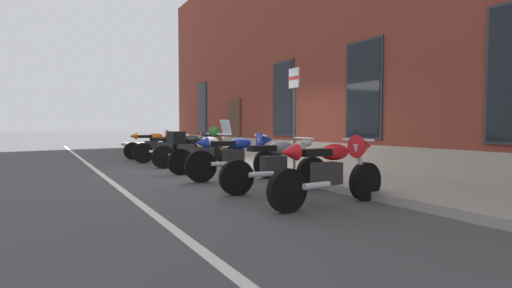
{
  "coord_description": "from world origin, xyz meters",
  "views": [
    {
      "loc": [
        8.67,
        -4.5,
        1.18
      ],
      "look_at": [
        -0.58,
        0.91,
        0.65
      ],
      "focal_mm": 26.18,
      "sensor_mm": 36.0,
      "label": 1
    }
  ],
  "objects_px": {
    "motorcycle_silver_touring": "(202,151)",
    "motorcycle_grey_naked": "(277,165)",
    "parking_sign": "(294,104)",
    "motorcycle_black_naked": "(167,148)",
    "motorcycle_blue_sport": "(239,154)",
    "motorcycle_orange_sport": "(155,143)",
    "motorcycle_red_sport": "(334,167)",
    "barrel_planter": "(214,144)",
    "motorcycle_black_sport": "(190,147)"
  },
  "relations": [
    {
      "from": "motorcycle_red_sport",
      "to": "parking_sign",
      "type": "height_order",
      "value": "parking_sign"
    },
    {
      "from": "motorcycle_black_sport",
      "to": "motorcycle_blue_sport",
      "type": "height_order",
      "value": "motorcycle_blue_sport"
    },
    {
      "from": "motorcycle_grey_naked",
      "to": "parking_sign",
      "type": "distance_m",
      "value": 2.24
    },
    {
      "from": "motorcycle_orange_sport",
      "to": "motorcycle_black_naked",
      "type": "xyz_separation_m",
      "value": [
        1.52,
        -0.01,
        -0.1
      ]
    },
    {
      "from": "motorcycle_silver_touring",
      "to": "motorcycle_red_sport",
      "type": "distance_m",
      "value": 4.56
    },
    {
      "from": "motorcycle_orange_sport",
      "to": "motorcycle_red_sport",
      "type": "bearing_deg",
      "value": 0.92
    },
    {
      "from": "motorcycle_black_naked",
      "to": "motorcycle_grey_naked",
      "type": "height_order",
      "value": "motorcycle_grey_naked"
    },
    {
      "from": "motorcycle_black_naked",
      "to": "motorcycle_red_sport",
      "type": "xyz_separation_m",
      "value": [
        7.65,
        0.16,
        0.1
      ]
    },
    {
      "from": "motorcycle_grey_naked",
      "to": "motorcycle_blue_sport",
      "type": "bearing_deg",
      "value": 176.81
    },
    {
      "from": "motorcycle_silver_touring",
      "to": "barrel_planter",
      "type": "xyz_separation_m",
      "value": [
        -3.12,
        1.69,
        0.01
      ]
    },
    {
      "from": "motorcycle_orange_sport",
      "to": "motorcycle_blue_sport",
      "type": "bearing_deg",
      "value": 1.35
    },
    {
      "from": "motorcycle_silver_touring",
      "to": "motorcycle_red_sport",
      "type": "height_order",
      "value": "motorcycle_silver_touring"
    },
    {
      "from": "motorcycle_blue_sport",
      "to": "motorcycle_red_sport",
      "type": "bearing_deg",
      "value": 0.03
    },
    {
      "from": "motorcycle_silver_touring",
      "to": "motorcycle_black_naked",
      "type": "bearing_deg",
      "value": 178.82
    },
    {
      "from": "motorcycle_blue_sport",
      "to": "motorcycle_red_sport",
      "type": "xyz_separation_m",
      "value": [
        3.0,
        0.0,
        0.0
      ]
    },
    {
      "from": "motorcycle_orange_sport",
      "to": "motorcycle_silver_touring",
      "type": "distance_m",
      "value": 4.62
    },
    {
      "from": "parking_sign",
      "to": "barrel_planter",
      "type": "xyz_separation_m",
      "value": [
        -4.96,
        0.21,
        -1.1
      ]
    },
    {
      "from": "motorcycle_orange_sport",
      "to": "barrel_planter",
      "type": "bearing_deg",
      "value": 47.0
    },
    {
      "from": "motorcycle_silver_touring",
      "to": "motorcycle_blue_sport",
      "type": "height_order",
      "value": "motorcycle_silver_touring"
    },
    {
      "from": "motorcycle_blue_sport",
      "to": "parking_sign",
      "type": "relative_size",
      "value": 0.93
    },
    {
      "from": "motorcycle_orange_sport",
      "to": "parking_sign",
      "type": "relative_size",
      "value": 0.84
    },
    {
      "from": "motorcycle_black_sport",
      "to": "motorcycle_red_sport",
      "type": "relative_size",
      "value": 0.95
    },
    {
      "from": "motorcycle_black_naked",
      "to": "motorcycle_grey_naked",
      "type": "distance_m",
      "value": 6.28
    },
    {
      "from": "motorcycle_blue_sport",
      "to": "parking_sign",
      "type": "xyz_separation_m",
      "value": [
        0.29,
        1.26,
        1.1
      ]
    },
    {
      "from": "motorcycle_grey_naked",
      "to": "parking_sign",
      "type": "bearing_deg",
      "value": 134.74
    },
    {
      "from": "motorcycle_orange_sport",
      "to": "motorcycle_black_sport",
      "type": "bearing_deg",
      "value": 2.24
    },
    {
      "from": "motorcycle_silver_touring",
      "to": "motorcycle_red_sport",
      "type": "relative_size",
      "value": 0.96
    },
    {
      "from": "motorcycle_black_naked",
      "to": "motorcycle_grey_naked",
      "type": "bearing_deg",
      "value": 0.63
    },
    {
      "from": "motorcycle_black_naked",
      "to": "motorcycle_silver_touring",
      "type": "height_order",
      "value": "motorcycle_silver_touring"
    },
    {
      "from": "parking_sign",
      "to": "barrel_planter",
      "type": "height_order",
      "value": "parking_sign"
    },
    {
      "from": "barrel_planter",
      "to": "motorcycle_blue_sport",
      "type": "bearing_deg",
      "value": -17.45
    },
    {
      "from": "parking_sign",
      "to": "barrel_planter",
      "type": "relative_size",
      "value": 2.31
    },
    {
      "from": "parking_sign",
      "to": "motorcycle_silver_touring",
      "type": "bearing_deg",
      "value": -141.13
    },
    {
      "from": "motorcycle_red_sport",
      "to": "motorcycle_orange_sport",
      "type": "bearing_deg",
      "value": -179.08
    },
    {
      "from": "motorcycle_silver_touring",
      "to": "barrel_planter",
      "type": "bearing_deg",
      "value": 151.51
    },
    {
      "from": "motorcycle_red_sport",
      "to": "parking_sign",
      "type": "distance_m",
      "value": 3.19
    },
    {
      "from": "motorcycle_red_sport",
      "to": "motorcycle_grey_naked",
      "type": "bearing_deg",
      "value": -176.18
    },
    {
      "from": "parking_sign",
      "to": "motorcycle_black_naked",
      "type": "bearing_deg",
      "value": -163.97
    },
    {
      "from": "motorcycle_blue_sport",
      "to": "motorcycle_red_sport",
      "type": "height_order",
      "value": "motorcycle_blue_sport"
    },
    {
      "from": "motorcycle_orange_sport",
      "to": "motorcycle_black_naked",
      "type": "relative_size",
      "value": 0.93
    },
    {
      "from": "motorcycle_grey_naked",
      "to": "motorcycle_red_sport",
      "type": "xyz_separation_m",
      "value": [
        1.38,
        0.09,
        0.09
      ]
    },
    {
      "from": "parking_sign",
      "to": "motorcycle_blue_sport",
      "type": "bearing_deg",
      "value": -102.76
    },
    {
      "from": "motorcycle_grey_naked",
      "to": "motorcycle_silver_touring",
      "type": "bearing_deg",
      "value": -177.6
    },
    {
      "from": "motorcycle_silver_touring",
      "to": "motorcycle_grey_naked",
      "type": "xyz_separation_m",
      "value": [
        3.18,
        0.13,
        -0.08
      ]
    },
    {
      "from": "motorcycle_orange_sport",
      "to": "barrel_planter",
      "type": "height_order",
      "value": "barrel_planter"
    },
    {
      "from": "motorcycle_black_naked",
      "to": "motorcycle_blue_sport",
      "type": "distance_m",
      "value": 4.66
    },
    {
      "from": "motorcycle_black_naked",
      "to": "motorcycle_silver_touring",
      "type": "xyz_separation_m",
      "value": [
        3.1,
        -0.06,
        0.09
      ]
    },
    {
      "from": "motorcycle_grey_naked",
      "to": "barrel_planter",
      "type": "distance_m",
      "value": 6.49
    },
    {
      "from": "motorcycle_blue_sport",
      "to": "barrel_planter",
      "type": "xyz_separation_m",
      "value": [
        -4.67,
        1.47,
        0.0
      ]
    },
    {
      "from": "motorcycle_red_sport",
      "to": "motorcycle_silver_touring",
      "type": "bearing_deg",
      "value": -177.17
    }
  ]
}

